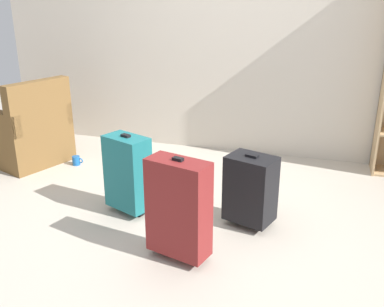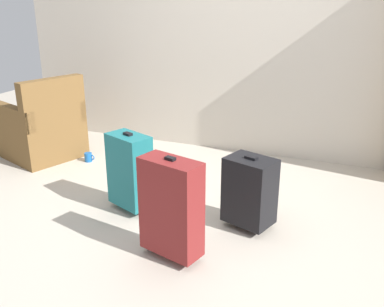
{
  "view_description": "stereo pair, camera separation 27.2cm",
  "coord_description": "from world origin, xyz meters",
  "px_view_note": "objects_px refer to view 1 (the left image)",
  "views": [
    {
      "loc": [
        0.85,
        -2.88,
        1.7
      ],
      "look_at": [
        -0.06,
        0.11,
        0.55
      ],
      "focal_mm": 40.86,
      "sensor_mm": 36.0,
      "label": 1
    },
    {
      "loc": [
        1.11,
        -2.79,
        1.7
      ],
      "look_at": [
        -0.06,
        0.11,
        0.55
      ],
      "focal_mm": 40.86,
      "sensor_mm": 36.0,
      "label": 2
    }
  ],
  "objects_px": {
    "mug": "(76,161)",
    "suitcase_black": "(250,189)",
    "suitcase_dark_red": "(179,208)",
    "suitcase_teal": "(128,173)",
    "armchair": "(28,133)"
  },
  "relations": [
    {
      "from": "mug",
      "to": "suitcase_black",
      "type": "height_order",
      "value": "suitcase_black"
    },
    {
      "from": "suitcase_dark_red",
      "to": "suitcase_black",
      "type": "height_order",
      "value": "suitcase_dark_red"
    },
    {
      "from": "mug",
      "to": "suitcase_teal",
      "type": "bearing_deg",
      "value": -39.29
    },
    {
      "from": "armchair",
      "to": "suitcase_dark_red",
      "type": "height_order",
      "value": "armchair"
    },
    {
      "from": "armchair",
      "to": "mug",
      "type": "distance_m",
      "value": 0.58
    },
    {
      "from": "suitcase_teal",
      "to": "suitcase_black",
      "type": "bearing_deg",
      "value": 4.63
    },
    {
      "from": "armchair",
      "to": "mug",
      "type": "bearing_deg",
      "value": 5.91
    },
    {
      "from": "suitcase_black",
      "to": "suitcase_teal",
      "type": "xyz_separation_m",
      "value": [
        -0.98,
        -0.08,
        0.04
      ]
    },
    {
      "from": "suitcase_dark_red",
      "to": "suitcase_black",
      "type": "bearing_deg",
      "value": 57.59
    },
    {
      "from": "mug",
      "to": "suitcase_black",
      "type": "xyz_separation_m",
      "value": [
        1.96,
        -0.72,
        0.26
      ]
    },
    {
      "from": "suitcase_black",
      "to": "suitcase_teal",
      "type": "relative_size",
      "value": 0.87
    },
    {
      "from": "suitcase_black",
      "to": "suitcase_teal",
      "type": "bearing_deg",
      "value": -175.37
    },
    {
      "from": "suitcase_dark_red",
      "to": "suitcase_teal",
      "type": "distance_m",
      "value": 0.79
    },
    {
      "from": "mug",
      "to": "suitcase_dark_red",
      "type": "xyz_separation_m",
      "value": [
        1.58,
        -1.31,
        0.33
      ]
    },
    {
      "from": "suitcase_dark_red",
      "to": "suitcase_black",
      "type": "relative_size",
      "value": 1.25
    }
  ]
}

